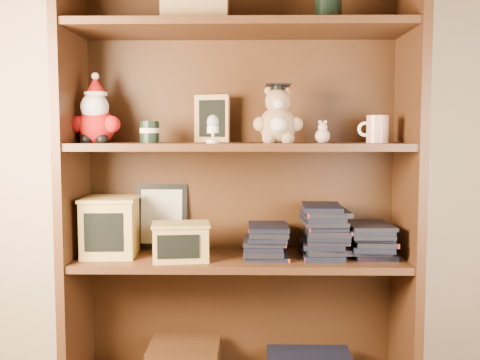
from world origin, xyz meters
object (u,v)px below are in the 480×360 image
object	(u,v)px
bookcase	(240,190)
grad_teddy_bear	(278,120)
teacher_mug	(377,129)
treats_box	(110,226)

from	to	relation	value
bookcase	grad_teddy_bear	bearing A→B (deg)	-23.05
bookcase	grad_teddy_bear	world-z (taller)	bookcase
teacher_mug	treats_box	world-z (taller)	teacher_mug
grad_teddy_bear	teacher_mug	size ratio (longest dim) A/B	1.95
treats_box	teacher_mug	bearing A→B (deg)	0.06
grad_teddy_bear	treats_box	distance (m)	0.70
bookcase	treats_box	size ratio (longest dim) A/B	7.71
bookcase	teacher_mug	size ratio (longest dim) A/B	15.01
grad_teddy_bear	bookcase	bearing A→B (deg)	156.95
bookcase	treats_box	bearing A→B (deg)	-173.56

